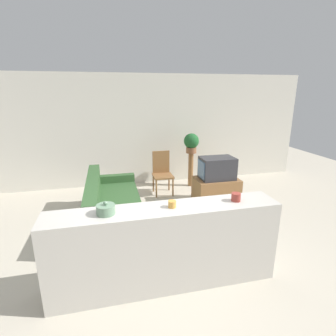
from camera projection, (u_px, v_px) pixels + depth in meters
ground_plane at (160, 265)px, 3.60m from camera, size 14.00×14.00×0.00m
wall_back at (131, 131)px, 6.42m from camera, size 9.00×0.06×2.70m
couch at (112, 209)px, 4.57m from camera, size 0.89×2.06×0.85m
tv_stand at (216, 190)px, 5.56m from camera, size 0.90×0.60×0.53m
television at (217, 168)px, 5.42m from camera, size 0.71×0.46×0.45m
wooden_chair at (162, 171)px, 6.02m from camera, size 0.44×0.44×0.97m
plant_stand at (191, 169)px, 6.50m from camera, size 0.12×0.12×0.84m
potted_plant at (191, 142)px, 6.31m from camera, size 0.37×0.37×0.48m
foreground_counter at (165, 247)px, 3.11m from camera, size 2.70×0.44×1.02m
decorative_bowl at (106, 209)px, 2.80m from camera, size 0.20×0.20×0.15m
candle_jar at (172, 204)px, 2.97m from camera, size 0.09×0.09×0.08m
coffee_tin at (236, 197)px, 3.14m from camera, size 0.11×0.11×0.10m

